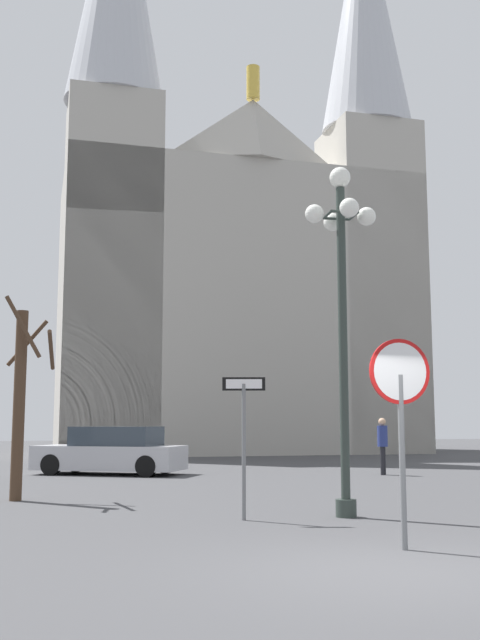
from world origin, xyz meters
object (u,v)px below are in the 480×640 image
(stop_sign, at_px, (400,398))
(pedestrian_walking, at_px, (383,440))
(cathedral, at_px, (238,251))
(parked_car_near_silver, at_px, (112,452))
(street_lamp, at_px, (342,284))
(one_way_arrow_sign, at_px, (244,428))
(bare_tree, at_px, (21,397))

(stop_sign, relative_size, pedestrian_walking, 1.56)
(cathedral, distance_m, parked_car_near_silver, 19.91)
(parked_car_near_silver, height_order, pedestrian_walking, pedestrian_walking)
(street_lamp, bearing_deg, stop_sign, -95.37)
(cathedral, distance_m, street_lamp, 28.11)
(stop_sign, distance_m, parked_car_near_silver, 15.23)
(cathedral, height_order, one_way_arrow_sign, cathedral)
(parked_car_near_silver, bearing_deg, cathedral, 66.64)
(street_lamp, height_order, bare_tree, street_lamp)
(street_lamp, bearing_deg, one_way_arrow_sign, -176.89)
(bare_tree, height_order, parked_car_near_silver, bare_tree)
(cathedral, relative_size, bare_tree, 7.92)
(one_way_arrow_sign, xyz_separation_m, street_lamp, (1.81, 0.10, 2.55))
(bare_tree, bearing_deg, parked_car_near_silver, 75.35)
(one_way_arrow_sign, relative_size, parked_car_near_silver, 0.48)
(cathedral, relative_size, parked_car_near_silver, 6.84)
(stop_sign, bearing_deg, pedestrian_walking, 70.21)
(stop_sign, bearing_deg, street_lamp, 84.63)
(street_lamp, distance_m, pedestrian_walking, 11.11)
(stop_sign, xyz_separation_m, street_lamp, (0.31, 3.33, 2.14))
(cathedral, bearing_deg, bare_tree, -110.61)
(bare_tree, bearing_deg, street_lamp, -32.83)
(cathedral, xyz_separation_m, parked_car_near_silver, (-6.77, -15.68, -10.23))
(stop_sign, height_order, bare_tree, bare_tree)
(stop_sign, distance_m, bare_tree, 9.04)
(parked_car_near_silver, bearing_deg, street_lamp, -71.24)
(pedestrian_walking, bearing_deg, parked_car_near_silver, 168.54)
(bare_tree, bearing_deg, cathedral, 69.39)
(stop_sign, height_order, pedestrian_walking, stop_sign)
(bare_tree, xyz_separation_m, parked_car_near_silver, (2.00, 7.64, -1.45))
(street_lamp, relative_size, parked_car_near_silver, 1.27)
(cathedral, height_order, bare_tree, cathedral)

